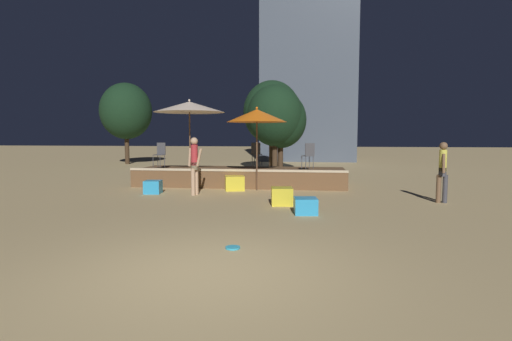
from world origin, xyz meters
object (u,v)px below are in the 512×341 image
object	(u,v)px
bistro_chair_2	(160,152)
background_tree_3	(275,116)
cube_seat_2	(235,183)
person_1	(443,170)
person_0	(194,163)
bistro_chair_0	(309,153)
background_tree_1	(126,111)
cube_seat_0	(306,206)
cube_seat_3	(282,196)
background_tree_0	(272,112)
frisbee_disc	(233,248)
patio_umbrella_1	(189,107)
background_tree_2	(281,120)
bistro_chair_1	(256,152)
patio_umbrella_0	(257,116)
cube_seat_1	(153,187)

from	to	relation	value
bistro_chair_2	background_tree_3	bearing A→B (deg)	70.58
cube_seat_2	person_1	distance (m)	6.47
person_0	bistro_chair_0	bearing A→B (deg)	-40.63
person_0	background_tree_1	bearing A→B (deg)	52.12
cube_seat_0	person_1	size ratio (longest dim) A/B	0.35
cube_seat_3	person_0	bearing A→B (deg)	153.58
background_tree_0	frisbee_disc	bearing A→B (deg)	-87.00
person_0	cube_seat_2	bearing A→B (deg)	-20.57
cube_seat_0	background_tree_1	size ratio (longest dim) A/B	0.11
background_tree_1	bistro_chair_2	bearing A→B (deg)	-58.78
cube_seat_2	frisbee_disc	size ratio (longest dim) A/B	3.15
cube_seat_2	person_0	world-z (taller)	person_0
bistro_chair_0	frisbee_disc	distance (m)	7.97
background_tree_0	cube_seat_3	bearing A→B (deg)	-83.04
patio_umbrella_1	cube_seat_2	size ratio (longest dim) A/B	4.03
patio_umbrella_1	background_tree_2	xyz separation A→B (m)	(2.70, 6.95, -0.21)
cube_seat_0	bistro_chair_1	size ratio (longest dim) A/B	0.66
bistro_chair_1	background_tree_2	bearing A→B (deg)	-85.95
patio_umbrella_0	bistro_chair_0	xyz separation A→B (m)	(1.75, 0.73, -1.29)
person_0	bistro_chair_1	world-z (taller)	person_0
cube_seat_3	background_tree_2	xyz separation A→B (m)	(-0.78, 9.97, 2.41)
frisbee_disc	background_tree_2	bearing A→B (deg)	91.05
person_1	patio_umbrella_1	bearing A→B (deg)	-4.87
background_tree_1	cube_seat_0	bearing A→B (deg)	-52.17
background_tree_1	patio_umbrella_1	bearing A→B (deg)	-55.19
cube_seat_3	bistro_chair_1	xyz separation A→B (m)	(-1.29, 4.43, 1.01)
cube_seat_0	background_tree_0	size ratio (longest dim) A/B	0.13
bistro_chair_0	bistro_chair_2	size ratio (longest dim) A/B	1.00
patio_umbrella_1	bistro_chair_0	distance (m)	4.50
bistro_chair_1	background_tree_0	world-z (taller)	background_tree_0
cube_seat_3	cube_seat_0	bearing A→B (deg)	-60.64
cube_seat_3	background_tree_3	bearing A→B (deg)	96.15
background_tree_0	background_tree_2	size ratio (longest dim) A/B	1.16
cube_seat_2	bistro_chair_1	xyz separation A→B (m)	(0.52, 1.76, 1.00)
cube_seat_0	person_0	size ratio (longest dim) A/B	0.33
patio_umbrella_0	background_tree_3	xyz separation A→B (m)	(0.01, 6.90, 0.33)
frisbee_disc	person_1	bearing A→B (deg)	46.79
cube_seat_1	cube_seat_2	xyz separation A→B (m)	(2.47, 1.11, 0.04)
cube_seat_1	background_tree_3	world-z (taller)	background_tree_3
patio_umbrella_0	bistro_chair_2	bearing A→B (deg)	167.41
cube_seat_3	background_tree_1	distance (m)	18.08
patio_umbrella_0	background_tree_3	bearing A→B (deg)	89.92
person_1	cube_seat_3	bearing A→B (deg)	22.02
cube_seat_0	bistro_chair_1	distance (m)	6.01
cube_seat_2	background_tree_0	xyz separation A→B (m)	(0.51, 7.97, 2.84)
patio_umbrella_0	cube_seat_1	distance (m)	4.16
cube_seat_1	bistro_chair_2	bearing A→B (deg)	104.63
person_0	background_tree_1	distance (m)	15.18
patio_umbrella_1	person_0	xyz separation A→B (m)	(0.63, -1.60, -1.86)
person_1	frisbee_disc	distance (m)	7.23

